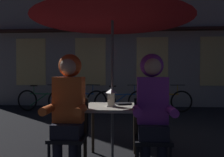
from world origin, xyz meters
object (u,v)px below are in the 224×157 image
Objects in this scene: bicycle_third at (122,101)px; bicycle_fourth at (164,101)px; patio_umbrella at (112,6)px; cafe_table at (112,114)px; bicycle_second at (81,100)px; chair_right at (152,132)px; bicycle_nearest at (42,100)px; person_right_hooded at (152,102)px; person_left_hooded at (69,102)px; chair_left at (70,131)px; book at (123,104)px; lantern at (111,97)px.

bicycle_third is 1.29m from bicycle_fourth.
bicycle_third is at bearing 89.62° from patio_umbrella.
bicycle_second is (-1.26, 3.98, -0.29)m from cafe_table.
patio_umbrella is 1.40× the size of bicycle_third.
chair_right is 0.52× the size of bicycle_nearest.
bicycle_fourth is (0.83, 4.36, -0.50)m from person_right_hooded.
chair_right reaches higher than cafe_table.
person_left_hooded reaches higher than bicycle_third.
chair_left is at bearing 90.00° from person_left_hooded.
person_left_hooded is 7.00× the size of book.
patio_umbrella is 1.38× the size of bicycle_nearest.
person_right_hooded is at bearing -41.57° from cafe_table.
chair_right is at bearing -55.28° from bicycle_nearest.
cafe_table is at bearing -57.60° from bicycle_nearest.
chair_right is 0.66m from book.
chair_right is 0.53× the size of bicycle_third.
person_right_hooded is (0.00, -0.06, 0.36)m from chair_right.
bicycle_fourth is (1.79, 4.30, -0.14)m from chair_left.
bicycle_third is at bearing 83.05° from chair_left.
bicycle_second is 1.30m from bicycle_third.
bicycle_second reaches higher than book.
person_right_hooded is (0.96, -0.06, 0.36)m from chair_left.
bicycle_nearest is at bearing -178.57° from bicycle_fourth.
person_right_hooded is at bearing -100.74° from bicycle_fourth.
person_right_hooded reaches higher than bicycle_nearest.
cafe_table is 0.53× the size of person_left_hooded.
bicycle_nearest is 4.53m from book.
patio_umbrella is at bearing 37.55° from chair_left.
chair_left is 4.18m from bicycle_third.
chair_right is 0.36m from person_right_hooded.
book is (2.58, -3.70, 0.41)m from bicycle_nearest.
lantern is (-0.01, -0.05, -1.20)m from patio_umbrella.
chair_left reaches higher than bicycle_fourth.
cafe_table is 0.44× the size of bicycle_second.
patio_umbrella is 1.37m from person_left_hooded.
person_left_hooded is 1.00× the size of person_right_hooded.
bicycle_third is (2.46, -0.06, 0.00)m from bicycle_nearest.
patio_umbrella is (0.00, 0.00, 1.42)m from cafe_table.
lantern is (-0.01, -0.05, 0.22)m from cafe_table.
patio_umbrella is at bearing -57.60° from bicycle_nearest.
bicycle_nearest is 1.00× the size of bicycle_fourth.
person_right_hooded reaches higher than bicycle_third.
chair_left reaches higher than cafe_table.
person_right_hooded is at bearing -82.39° from book.
chair_left is (-0.47, -0.32, -0.37)m from lantern.
patio_umbrella is at bearing -108.38° from bicycle_fourth.
lantern is 0.60m from person_left_hooded.
patio_umbrella is 1.65× the size of person_right_hooded.
person_left_hooded is at bearing -80.00° from bicycle_second.
bicycle_fourth is at bearing -1.08° from bicycle_second.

